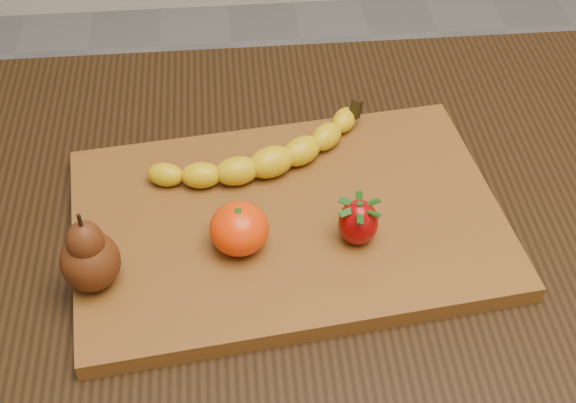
{
  "coord_description": "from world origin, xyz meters",
  "views": [
    {
      "loc": [
        -0.01,
        -0.59,
        1.38
      ],
      "look_at": [
        0.04,
        -0.0,
        0.8
      ],
      "focal_mm": 50.0,
      "sensor_mm": 36.0,
      "label": 1
    }
  ],
  "objects_px": {
    "mandarin": "(239,229)",
    "table": "(252,288)",
    "cutting_board": "(288,222)",
    "pear": "(87,250)"
  },
  "relations": [
    {
      "from": "mandarin",
      "to": "table",
      "type": "bearing_deg",
      "value": 74.67
    },
    {
      "from": "cutting_board",
      "to": "pear",
      "type": "relative_size",
      "value": 4.98
    },
    {
      "from": "table",
      "to": "mandarin",
      "type": "height_order",
      "value": "mandarin"
    },
    {
      "from": "cutting_board",
      "to": "mandarin",
      "type": "xyz_separation_m",
      "value": [
        -0.05,
        -0.04,
        0.04
      ]
    },
    {
      "from": "pear",
      "to": "table",
      "type": "bearing_deg",
      "value": 25.65
    },
    {
      "from": "table",
      "to": "pear",
      "type": "distance_m",
      "value": 0.24
    },
    {
      "from": "cutting_board",
      "to": "mandarin",
      "type": "height_order",
      "value": "mandarin"
    },
    {
      "from": "table",
      "to": "cutting_board",
      "type": "xyz_separation_m",
      "value": [
        0.04,
        -0.0,
        0.11
      ]
    },
    {
      "from": "table",
      "to": "mandarin",
      "type": "distance_m",
      "value": 0.15
    },
    {
      "from": "cutting_board",
      "to": "mandarin",
      "type": "bearing_deg",
      "value": -149.3
    }
  ]
}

